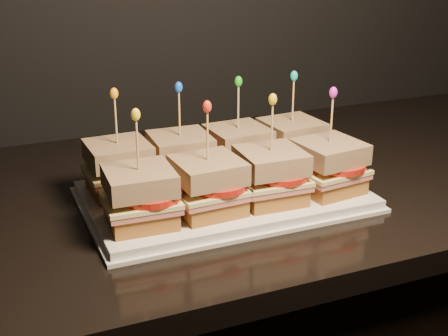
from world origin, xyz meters
name	(u,v)px	position (x,y,z in m)	size (l,w,h in m)	color
platter	(224,196)	(0.71, 1.60, 0.96)	(0.41, 0.25, 0.02)	white
platter_rim	(224,200)	(0.71, 1.60, 0.95)	(0.42, 0.26, 0.01)	white
sandwich_0_bread_bot	(120,184)	(0.56, 1.66, 0.98)	(0.09, 0.09, 0.02)	brown
sandwich_0_ham	(119,174)	(0.56, 1.66, 0.99)	(0.10, 0.09, 0.01)	#CB6763
sandwich_0_cheese	(119,170)	(0.56, 1.66, 1.00)	(0.10, 0.09, 0.01)	#E9DE8F
sandwich_0_tomato	(128,165)	(0.57, 1.66, 1.01)	(0.09, 0.09, 0.01)	red
sandwich_0_bread_top	(118,153)	(0.56, 1.66, 1.03)	(0.09, 0.09, 0.03)	#4D2911
sandwich_0_pick	(116,124)	(0.56, 1.66, 1.07)	(0.00, 0.00, 0.09)	tan
sandwich_0_frill	(114,93)	(0.56, 1.66, 1.12)	(0.01, 0.01, 0.02)	orange
sandwich_1_bread_bot	(181,175)	(0.66, 1.66, 0.98)	(0.09, 0.09, 0.02)	brown
sandwich_1_ham	(181,165)	(0.66, 1.66, 0.99)	(0.10, 0.09, 0.01)	#CB6763
sandwich_1_cheese	(181,161)	(0.66, 1.66, 1.00)	(0.10, 0.09, 0.01)	#E9DE8F
sandwich_1_tomato	(189,157)	(0.67, 1.66, 1.01)	(0.09, 0.09, 0.01)	red
sandwich_1_bread_top	(180,145)	(0.66, 1.66, 1.03)	(0.09, 0.09, 0.03)	#4D2911
sandwich_1_pick	(179,116)	(0.66, 1.66, 1.07)	(0.00, 0.00, 0.09)	tan
sandwich_1_frill	(179,87)	(0.66, 1.66, 1.12)	(0.01, 0.01, 0.02)	blue
sandwich_2_bread_bot	(238,166)	(0.76, 1.66, 0.98)	(0.09, 0.09, 0.02)	brown
sandwich_2_ham	(238,157)	(0.76, 1.66, 0.99)	(0.10, 0.09, 0.01)	#CB6763
sandwich_2_cheese	(238,153)	(0.76, 1.66, 1.00)	(0.10, 0.09, 0.01)	#E9DE8F
sandwich_2_tomato	(246,149)	(0.77, 1.66, 1.01)	(0.09, 0.09, 0.01)	red
sandwich_2_bread_top	(238,137)	(0.76, 1.66, 1.03)	(0.09, 0.09, 0.03)	#4D2911
sandwich_2_pick	(238,110)	(0.76, 1.66, 1.07)	(0.00, 0.00, 0.09)	tan
sandwich_2_frill	(238,81)	(0.76, 1.66, 1.12)	(0.01, 0.01, 0.02)	green
sandwich_3_bread_bot	(291,158)	(0.85, 1.66, 0.98)	(0.09, 0.09, 0.02)	brown
sandwich_3_ham	(291,149)	(0.85, 1.66, 0.99)	(0.10, 0.09, 0.01)	#CB6763
sandwich_3_cheese	(291,145)	(0.85, 1.66, 1.00)	(0.10, 0.09, 0.01)	#E9DE8F
sandwich_3_tomato	(300,141)	(0.87, 1.66, 1.01)	(0.09, 0.09, 0.01)	red
sandwich_3_bread_top	(292,130)	(0.85, 1.66, 1.03)	(0.09, 0.09, 0.03)	#4D2911
sandwich_3_pick	(293,103)	(0.85, 1.66, 1.07)	(0.00, 0.00, 0.09)	tan
sandwich_3_frill	(294,76)	(0.85, 1.66, 1.12)	(0.01, 0.01, 0.02)	#14B3A4
sandwich_4_bread_bot	(141,215)	(0.56, 1.55, 0.98)	(0.09, 0.09, 0.02)	brown
sandwich_4_ham	(140,204)	(0.56, 1.55, 0.99)	(0.10, 0.09, 0.01)	#CB6763
sandwich_4_cheese	(140,199)	(0.56, 1.55, 1.00)	(0.10, 0.09, 0.01)	#E9DE8F
sandwich_4_tomato	(150,194)	(0.57, 1.54, 1.01)	(0.09, 0.09, 0.01)	red
sandwich_4_bread_top	(139,180)	(0.56, 1.55, 1.03)	(0.09, 0.09, 0.03)	#4D2911
sandwich_4_pick	(137,148)	(0.56, 1.55, 1.07)	(0.00, 0.00, 0.09)	tan
sandwich_4_frill	(136,115)	(0.56, 1.55, 1.12)	(0.01, 0.01, 0.02)	yellow
sandwich_5_bread_bot	(208,203)	(0.66, 1.55, 0.98)	(0.09, 0.09, 0.02)	brown
sandwich_5_ham	(208,193)	(0.66, 1.55, 0.99)	(0.10, 0.09, 0.01)	#CB6763
sandwich_5_cheese	(208,188)	(0.66, 1.55, 1.00)	(0.10, 0.09, 0.01)	#E9DE8F
sandwich_5_tomato	(218,183)	(0.67, 1.54, 1.01)	(0.09, 0.09, 0.01)	red
sandwich_5_bread_top	(208,170)	(0.66, 1.55, 1.03)	(0.09, 0.09, 0.03)	#4D2911
sandwich_5_pick	(207,139)	(0.66, 1.55, 1.07)	(0.00, 0.00, 0.09)	tan
sandwich_5_frill	(207,107)	(0.66, 1.55, 1.12)	(0.01, 0.01, 0.02)	red
sandwich_6_bread_bot	(270,193)	(0.76, 1.55, 0.98)	(0.09, 0.09, 0.02)	brown
sandwich_6_ham	(270,182)	(0.76, 1.55, 0.99)	(0.10, 0.09, 0.01)	#CB6763
sandwich_6_cheese	(271,178)	(0.76, 1.55, 1.00)	(0.10, 0.09, 0.01)	#E9DE8F
sandwich_6_tomato	(280,173)	(0.77, 1.54, 1.01)	(0.09, 0.09, 0.01)	red
sandwich_6_bread_top	(271,160)	(0.76, 1.55, 1.03)	(0.09, 0.09, 0.03)	#4D2911
sandwich_6_pick	(272,130)	(0.76, 1.55, 1.07)	(0.00, 0.00, 0.09)	tan
sandwich_6_frill	(273,99)	(0.76, 1.55, 1.12)	(0.01, 0.01, 0.02)	gold
sandwich_7_bread_bot	(327,183)	(0.85, 1.55, 0.98)	(0.09, 0.09, 0.02)	brown
sandwich_7_ham	(328,173)	(0.85, 1.55, 0.99)	(0.10, 0.09, 0.01)	#CB6763
sandwich_7_cheese	(328,169)	(0.85, 1.55, 1.00)	(0.10, 0.09, 0.01)	#E9DE8F
sandwich_7_tomato	(338,164)	(0.87, 1.54, 1.01)	(0.09, 0.09, 0.01)	red
sandwich_7_bread_top	(329,152)	(0.85, 1.55, 1.03)	(0.09, 0.09, 0.03)	#4D2911
sandwich_7_pick	(331,123)	(0.85, 1.55, 1.07)	(0.00, 0.00, 0.09)	tan
sandwich_7_frill	(333,93)	(0.85, 1.55, 1.12)	(0.01, 0.01, 0.02)	#D421C1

